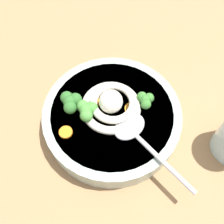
# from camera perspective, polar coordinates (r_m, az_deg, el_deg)

# --- Properties ---
(table_slab) EXTENTS (1.23, 1.23, 0.03)m
(table_slab) POSITION_cam_1_polar(r_m,az_deg,el_deg) (0.54, 1.41, -1.83)
(table_slab) COLOR #936D47
(table_slab) RESTS_ON ground
(soup_bowl) EXTENTS (0.25, 0.25, 0.05)m
(soup_bowl) POSITION_cam_1_polar(r_m,az_deg,el_deg) (0.50, -0.00, -1.28)
(soup_bowl) COLOR #9EB2A3
(soup_bowl) RESTS_ON table_slab
(noodle_pile) EXTENTS (0.12, 0.12, 0.05)m
(noodle_pile) POSITION_cam_1_polar(r_m,az_deg,el_deg) (0.47, 0.07, 1.33)
(noodle_pile) COLOR silver
(noodle_pile) RESTS_ON soup_bowl
(soup_spoon) EXTENTS (0.18, 0.07, 0.02)m
(soup_spoon) POSITION_cam_1_polar(r_m,az_deg,el_deg) (0.46, 4.94, -4.28)
(soup_spoon) COLOR #B7B7BC
(soup_spoon) RESTS_ON soup_bowl
(broccoli_floret_near_spoon) EXTENTS (0.04, 0.04, 0.04)m
(broccoli_floret_near_spoon) POSITION_cam_1_polar(r_m,az_deg,el_deg) (0.47, -8.90, 2.21)
(broccoli_floret_near_spoon) COLOR #7A9E60
(broccoli_floret_near_spoon) RESTS_ON soup_bowl
(broccoli_floret_far) EXTENTS (0.04, 0.04, 0.03)m
(broccoli_floret_far) POSITION_cam_1_polar(r_m,az_deg,el_deg) (0.46, -5.44, 0.39)
(broccoli_floret_far) COLOR #7A9E60
(broccoli_floret_far) RESTS_ON soup_bowl
(broccoli_floret_right) EXTENTS (0.04, 0.03, 0.03)m
(broccoli_floret_right) POSITION_cam_1_polar(r_m,az_deg,el_deg) (0.48, 7.18, 2.62)
(broccoli_floret_right) COLOR #7A9E60
(broccoli_floret_right) RESTS_ON soup_bowl
(carrot_slice_beside_chili) EXTENTS (0.03, 0.03, 0.01)m
(carrot_slice_beside_chili) POSITION_cam_1_polar(r_m,az_deg,el_deg) (0.48, 4.36, 0.63)
(carrot_slice_beside_chili) COLOR orange
(carrot_slice_beside_chili) RESTS_ON soup_bowl
(carrot_slice_center) EXTENTS (0.02, 0.02, 0.00)m
(carrot_slice_center) POSITION_cam_1_polar(r_m,az_deg,el_deg) (0.47, -10.12, -3.87)
(carrot_slice_center) COLOR orange
(carrot_slice_center) RESTS_ON soup_bowl
(carrot_slice_front) EXTENTS (0.02, 0.02, 0.01)m
(carrot_slice_front) POSITION_cam_1_polar(r_m,az_deg,el_deg) (0.49, -3.13, 2.54)
(carrot_slice_front) COLOR orange
(carrot_slice_front) RESTS_ON soup_bowl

